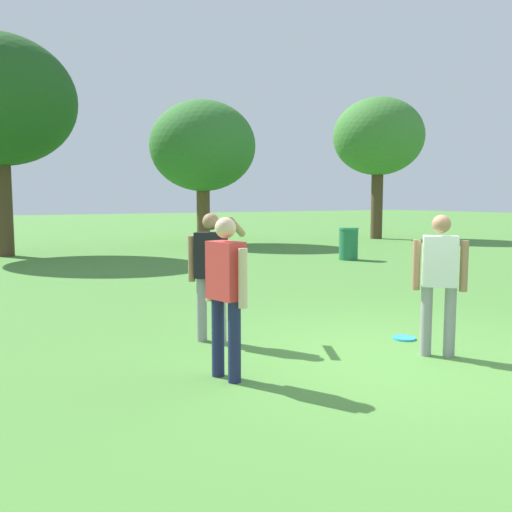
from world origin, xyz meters
The scene contains 8 objects.
ground_plane centered at (0.00, 0.00, 0.00)m, with size 120.00×120.00×0.00m, color #4C8438.
person_thrower centered at (-1.44, 1.81, 0.96)m, with size 0.84×0.47×1.64m.
person_catcher centered at (0.52, -0.12, 0.94)m, with size 0.46×0.45×1.64m.
person_bystander centered at (-1.96, 0.42, 0.94)m, with size 0.29×0.60×1.64m.
frisbee centered at (0.76, 0.63, 0.01)m, with size 0.29×0.29×0.03m, color #2D9EDB.
trash_can_beside_table centered at (6.21, 8.16, 0.48)m, with size 0.59×0.59×0.96m.
tree_slender_mid centered at (4.96, 15.55, 3.85)m, with size 4.18×4.18×5.66m.
tree_back_left centered at (12.99, 14.20, 4.54)m, with size 4.04×4.04×6.30m.
Camera 1 is at (-4.47, -4.37, 1.82)m, focal length 38.43 mm.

